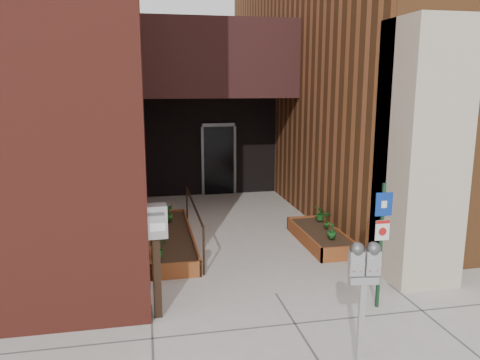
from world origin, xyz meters
TOP-DOWN VIEW (x-y plane):
  - ground at (0.00, 0.00)m, footprint 80.00×80.00m
  - architecture at (-0.18, 6.89)m, footprint 20.00×14.60m
  - planter_left at (-1.55, 2.70)m, footprint 0.90×3.60m
  - planter_right at (1.60, 2.20)m, footprint 0.80×2.20m
  - handrail at (-1.05, 2.65)m, footprint 0.04×3.34m
  - parking_meter at (0.41, -2.18)m, footprint 0.37×0.19m
  - sign_post at (1.39, -0.75)m, footprint 0.26×0.06m
  - payment_dropbox at (-1.90, -0.39)m, footprint 0.35×0.27m
  - shrub_left_a at (-1.85, 1.23)m, footprint 0.46×0.46m
  - shrub_left_b at (-1.85, 2.13)m, footprint 0.30×0.30m
  - shrub_left_c at (-1.54, 3.56)m, footprint 0.26×0.26m
  - shrub_left_d at (-1.51, 3.52)m, footprint 0.25×0.25m
  - shrub_right_a at (1.62, 1.64)m, footprint 0.24×0.24m
  - shrub_right_b at (1.78, 2.29)m, footprint 0.27×0.27m
  - shrub_right_c at (1.85, 2.88)m, footprint 0.42×0.42m

SIDE VIEW (x-z plane):
  - ground at x=0.00m, z-range 0.00..0.00m
  - planter_left at x=-1.55m, z-range -0.02..0.28m
  - planter_right at x=1.60m, z-range -0.02..0.28m
  - shrub_right_a at x=1.62m, z-range 0.30..0.63m
  - shrub_right_c at x=1.85m, z-range 0.30..0.63m
  - shrub_left_c at x=-1.54m, z-range 0.30..0.63m
  - shrub_left_a at x=-1.85m, z-range 0.30..0.66m
  - shrub_right_b at x=1.78m, z-range 0.30..0.68m
  - shrub_left_d at x=-1.51m, z-range 0.30..0.68m
  - shrub_left_b at x=-1.85m, z-range 0.30..0.69m
  - handrail at x=-1.05m, z-range 0.30..1.20m
  - sign_post at x=1.39m, z-range 0.22..2.16m
  - payment_dropbox at x=-1.90m, z-range 0.37..2.07m
  - parking_meter at x=0.41m, z-range 0.44..2.04m
  - architecture at x=-0.18m, z-range -0.02..9.98m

